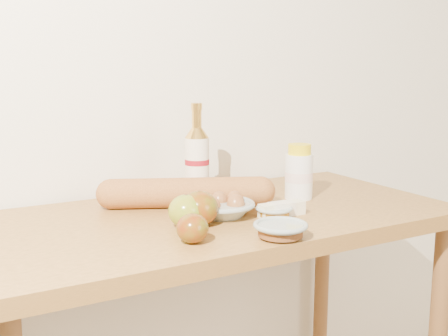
{
  "coord_description": "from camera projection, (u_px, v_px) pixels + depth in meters",
  "views": [
    {
      "loc": [
        -0.66,
        -0.03,
        1.27
      ],
      "look_at": [
        0.0,
        1.15,
        1.02
      ],
      "focal_mm": 45.0,
      "sensor_mm": 36.0,
      "label": 1
    }
  ],
  "objects": [
    {
      "name": "apple_redgreen_right",
      "position": [
        199.0,
        208.0,
        1.3
      ],
      "size": [
        0.1,
        0.1,
        0.08
      ],
      "rotation": [
        0.0,
        0.0,
        0.17
      ],
      "color": "#961208",
      "rests_on": "table"
    },
    {
      "name": "egg_bowl",
      "position": [
        222.0,
        207.0,
        1.39
      ],
      "size": [
        0.2,
        0.2,
        0.06
      ],
      "rotation": [
        0.0,
        0.0,
        -0.26
      ],
      "color": "#929F9A",
      "rests_on": "table"
    },
    {
      "name": "sugar_bowl",
      "position": [
        280.0,
        230.0,
        1.21
      ],
      "size": [
        0.16,
        0.16,
        0.03
      ],
      "rotation": [
        0.0,
        0.0,
        0.4
      ],
      "color": "#93A19B",
      "rests_on": "table"
    },
    {
      "name": "baguette",
      "position": [
        187.0,
        193.0,
        1.47
      ],
      "size": [
        0.46,
        0.26,
        0.08
      ],
      "rotation": [
        0.0,
        0.0,
        -0.42
      ],
      "color": "#BB7539",
      "rests_on": "table"
    },
    {
      "name": "apple_yellowgreen",
      "position": [
        186.0,
        211.0,
        1.29
      ],
      "size": [
        0.09,
        0.09,
        0.08
      ],
      "rotation": [
        0.0,
        0.0,
        -0.1
      ],
      "color": "#A48B20",
      "rests_on": "table"
    },
    {
      "name": "cream_bottle",
      "position": [
        299.0,
        173.0,
        1.56
      ],
      "size": [
        0.1,
        0.1,
        0.15
      ],
      "rotation": [
        0.0,
        0.0,
        -0.43
      ],
      "color": "white",
      "rests_on": "table"
    },
    {
      "name": "back_wall",
      "position": [
        164.0,
        54.0,
        1.64
      ],
      "size": [
        3.5,
        0.02,
        2.6
      ],
      "primitive_type": "cube",
      "color": "white",
      "rests_on": "ground"
    },
    {
      "name": "butter_stick",
      "position": [
        282.0,
        209.0,
        1.39
      ],
      "size": [
        0.12,
        0.04,
        0.04
      ],
      "rotation": [
        0.0,
        0.0,
        -0.03
      ],
      "color": "beige",
      "rests_on": "table"
    },
    {
      "name": "bourbon_bottle",
      "position": [
        197.0,
        162.0,
        1.52
      ],
      "size": [
        0.07,
        0.07,
        0.27
      ],
      "rotation": [
        0.0,
        0.0,
        -0.04
      ],
      "color": "#F4E6CE",
      "rests_on": "table"
    },
    {
      "name": "apple_redgreen_front",
      "position": [
        192.0,
        228.0,
        1.18
      ],
      "size": [
        0.09,
        0.09,
        0.06
      ],
      "rotation": [
        0.0,
        0.0,
        0.43
      ],
      "color": "#8F0709",
      "rests_on": "table"
    },
    {
      "name": "syrup_bowl",
      "position": [
        274.0,
        212.0,
        1.38
      ],
      "size": [
        0.1,
        0.1,
        0.03
      ],
      "rotation": [
        0.0,
        0.0,
        -0.14
      ],
      "color": "#98A6A2",
      "rests_on": "table"
    },
    {
      "name": "table",
      "position": [
        218.0,
        259.0,
        1.45
      ],
      "size": [
        1.2,
        0.6,
        0.9
      ],
      "color": "#AE7A38",
      "rests_on": "ground"
    }
  ]
}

